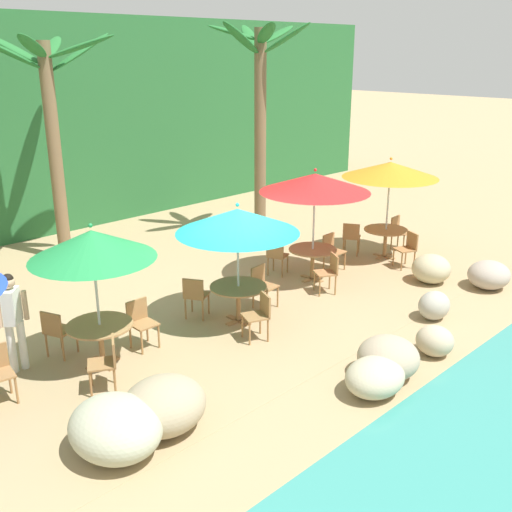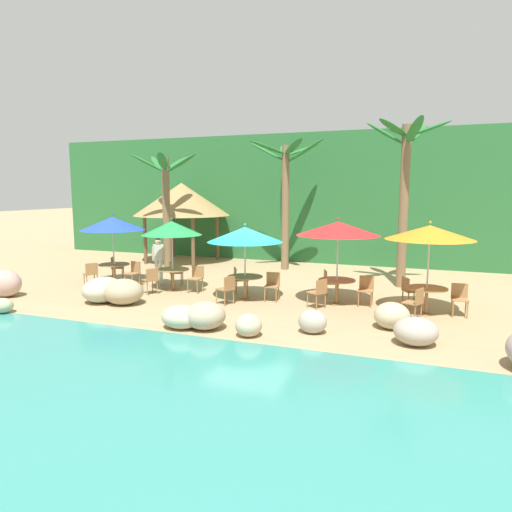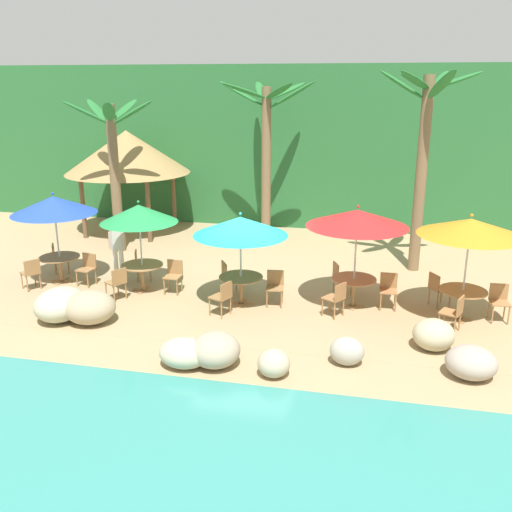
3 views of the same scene
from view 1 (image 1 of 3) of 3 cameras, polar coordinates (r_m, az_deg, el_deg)
name	(u,v)px [view 1 (image 1 of 3)]	position (r m, az deg, el deg)	size (l,w,h in m)	color
ground_plane	(236,317)	(12.04, -1.94, -5.78)	(120.00, 120.00, 0.00)	tan
terrace_deck	(236,317)	(12.03, -1.94, -5.76)	(18.00, 5.20, 0.01)	tan
foliage_backdrop	(18,126)	(18.70, -21.57, 11.41)	(28.00, 2.40, 6.00)	#286633
rock_seawall	(338,351)	(10.06, 7.74, -8.91)	(15.65, 3.04, 0.87)	tan
umbrella_green	(92,245)	(9.83, -15.24, 1.05)	(2.02, 2.02, 2.47)	silver
dining_table_green	(100,331)	(10.37, -14.53, -6.91)	(1.10, 1.10, 0.74)	#A37547
chair_green_seaward	(141,320)	(10.87, -10.86, -5.97)	(0.42, 0.43, 0.87)	#9E7042
chair_green_inland	(57,330)	(10.87, -18.35, -6.66)	(0.55, 0.55, 0.87)	#9E7042
chair_green_left	(107,360)	(9.65, -13.90, -9.56)	(0.58, 0.58, 0.87)	#9E7042
umbrella_teal	(238,221)	(11.15, -1.76, 3.34)	(2.33, 2.33, 2.38)	silver
dining_table_teal	(238,292)	(11.61, -1.69, -3.43)	(1.10, 1.10, 0.74)	#A37547
chair_teal_seaward	(262,283)	(12.31, 0.58, -2.60)	(0.46, 0.47, 0.87)	#9E7042
chair_teal_inland	(195,294)	(11.82, -5.77, -3.64)	(0.58, 0.58, 0.87)	#9E7042
chair_teal_left	(260,313)	(10.96, 0.35, -5.41)	(0.55, 0.55, 0.87)	#9E7042
umbrella_red	(315,183)	(13.37, 5.60, 6.91)	(2.47, 2.47, 2.59)	silver
dining_table_red	(313,254)	(13.80, 5.38, 0.19)	(1.10, 1.10, 0.74)	#A37547
chair_red_seaward	(332,249)	(14.53, 7.18, 0.67)	(0.43, 0.44, 0.87)	#9E7042
chair_red_inland	(277,255)	(14.02, 1.95, 0.12)	(0.55, 0.55, 0.87)	#9E7042
chair_red_left	(329,270)	(13.11, 6.94, -1.36)	(0.58, 0.58, 0.87)	#9E7042
umbrella_orange	(390,170)	(15.22, 12.60, 7.96)	(2.36, 2.36, 2.56)	silver
dining_table_orange	(386,234)	(15.60, 12.17, 2.05)	(1.10, 1.10, 0.74)	#A37547
chair_orange_seaward	(398,230)	(16.39, 13.33, 2.41)	(0.45, 0.46, 0.87)	#9E7042
chair_orange_inland	(351,236)	(15.61, 9.01, 1.86)	(0.58, 0.58, 0.87)	#9E7042
chair_orange_left	(408,247)	(15.01, 14.18, 0.83)	(0.56, 0.56, 0.87)	#9E7042
palm_tree_second	(50,108)	(15.36, -18.88, 13.09)	(3.33, 3.10, 5.46)	brown
palm_tree_third	(260,98)	(16.53, 0.37, 14.70)	(2.80, 2.67, 5.73)	brown
waiter_in_white	(13,315)	(10.48, -22.02, -5.23)	(0.52, 0.38, 1.70)	white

